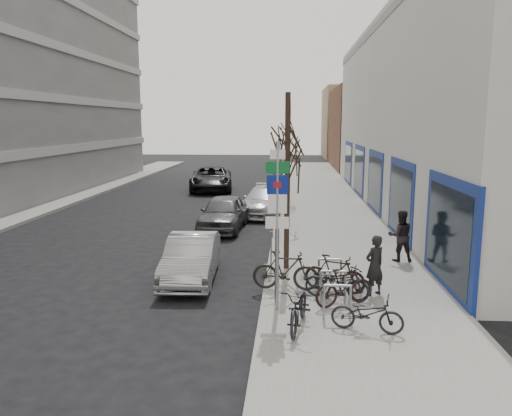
# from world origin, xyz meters

# --- Properties ---
(ground) EXTENTS (120.00, 120.00, 0.00)m
(ground) POSITION_xyz_m (0.00, 0.00, 0.00)
(ground) COLOR black
(ground) RESTS_ON ground
(sidewalk_east) EXTENTS (5.00, 70.00, 0.15)m
(sidewalk_east) POSITION_xyz_m (4.50, 10.00, 0.07)
(sidewalk_east) COLOR slate
(sidewalk_east) RESTS_ON ground
(brick_building_far) EXTENTS (12.00, 14.00, 8.00)m
(brick_building_far) POSITION_xyz_m (13.00, 40.00, 4.00)
(brick_building_far) COLOR brown
(brick_building_far) RESTS_ON ground
(tan_building_far) EXTENTS (13.00, 12.00, 9.00)m
(tan_building_far) POSITION_xyz_m (13.50, 55.00, 4.50)
(tan_building_far) COLOR #937A5B
(tan_building_far) RESTS_ON ground
(highway_sign_pole) EXTENTS (0.55, 0.10, 4.20)m
(highway_sign_pole) POSITION_xyz_m (2.40, -0.01, 2.46)
(highway_sign_pole) COLOR gray
(highway_sign_pole) RESTS_ON ground
(bike_rack) EXTENTS (0.66, 2.26, 0.83)m
(bike_rack) POSITION_xyz_m (3.80, 0.60, 0.66)
(bike_rack) COLOR gray
(bike_rack) RESTS_ON sidewalk_east
(tree_near) EXTENTS (1.80, 1.80, 5.50)m
(tree_near) POSITION_xyz_m (2.60, 3.50, 4.10)
(tree_near) COLOR black
(tree_near) RESTS_ON ground
(tree_mid) EXTENTS (1.80, 1.80, 5.50)m
(tree_mid) POSITION_xyz_m (2.60, 10.00, 4.10)
(tree_mid) COLOR black
(tree_mid) RESTS_ON ground
(tree_far) EXTENTS (1.80, 1.80, 5.50)m
(tree_far) POSITION_xyz_m (2.60, 16.50, 4.10)
(tree_far) COLOR black
(tree_far) RESTS_ON ground
(meter_front) EXTENTS (0.10, 0.08, 1.27)m
(meter_front) POSITION_xyz_m (2.15, 3.00, 0.92)
(meter_front) COLOR gray
(meter_front) RESTS_ON sidewalk_east
(meter_mid) EXTENTS (0.10, 0.08, 1.27)m
(meter_mid) POSITION_xyz_m (2.15, 8.50, 0.92)
(meter_mid) COLOR gray
(meter_mid) RESTS_ON sidewalk_east
(meter_back) EXTENTS (0.10, 0.08, 1.27)m
(meter_back) POSITION_xyz_m (2.15, 14.00, 0.92)
(meter_back) COLOR gray
(meter_back) RESTS_ON sidewalk_east
(bike_near_left) EXTENTS (0.87, 1.91, 1.12)m
(bike_near_left) POSITION_xyz_m (2.93, -1.08, 0.71)
(bike_near_left) COLOR black
(bike_near_left) RESTS_ON sidewalk_east
(bike_near_right) EXTENTS (1.67, 1.16, 0.99)m
(bike_near_right) POSITION_xyz_m (4.05, 0.36, 0.64)
(bike_near_right) COLOR black
(bike_near_right) RESTS_ON sidewalk_east
(bike_mid_curb) EXTENTS (1.73, 0.92, 1.01)m
(bike_mid_curb) POSITION_xyz_m (3.91, 0.86, 0.66)
(bike_mid_curb) COLOR black
(bike_mid_curb) RESTS_ON sidewalk_east
(bike_mid_inner) EXTENTS (1.85, 0.70, 1.10)m
(bike_mid_inner) POSITION_xyz_m (2.60, 1.46, 0.70)
(bike_mid_inner) COLOR black
(bike_mid_inner) RESTS_ON sidewalk_east
(bike_far_curb) EXTENTS (1.63, 0.86, 0.95)m
(bike_far_curb) POSITION_xyz_m (4.39, -1.16, 0.63)
(bike_far_curb) COLOR black
(bike_far_curb) RESTS_ON sidewalk_east
(bike_far_inner) EXTENTS (1.76, 1.07, 1.02)m
(bike_far_inner) POSITION_xyz_m (3.90, 1.39, 0.66)
(bike_far_inner) COLOR black
(bike_far_inner) RESTS_ON sidewalk_east
(parked_car_front) EXTENTS (1.63, 4.09, 1.32)m
(parked_car_front) POSITION_xyz_m (-0.20, 2.60, 0.66)
(parked_car_front) COLOR #9C9BA0
(parked_car_front) RESTS_ON ground
(parked_car_mid) EXTENTS (1.96, 4.42, 1.48)m
(parked_car_mid) POSITION_xyz_m (-0.20, 9.64, 0.74)
(parked_car_mid) COLOR #48484D
(parked_car_mid) RESTS_ON ground
(parked_car_back) EXTENTS (2.57, 5.05, 1.40)m
(parked_car_back) POSITION_xyz_m (1.40, 13.34, 0.70)
(parked_car_back) COLOR #B0AFB5
(parked_car_back) RESTS_ON ground
(lane_car) EXTENTS (3.46, 6.23, 1.65)m
(lane_car) POSITION_xyz_m (-2.70, 22.12, 0.82)
(lane_car) COLOR black
(lane_car) RESTS_ON ground
(pedestrian_near) EXTENTS (0.70, 0.64, 1.60)m
(pedestrian_near) POSITION_xyz_m (4.92, 1.20, 0.95)
(pedestrian_near) COLOR black
(pedestrian_near) RESTS_ON sidewalk_east
(pedestrian_far) EXTENTS (0.65, 0.46, 1.70)m
(pedestrian_far) POSITION_xyz_m (6.29, 4.57, 1.00)
(pedestrian_far) COLOR black
(pedestrian_far) RESTS_ON sidewalk_east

